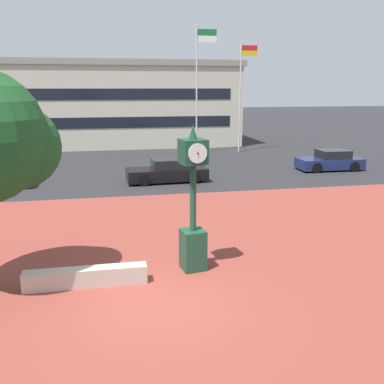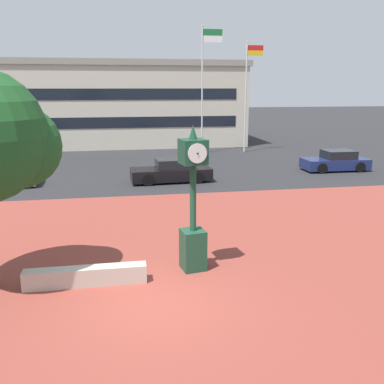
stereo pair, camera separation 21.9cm
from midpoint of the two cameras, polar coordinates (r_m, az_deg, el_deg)
name	(u,v)px [view 1 (the left image)]	position (r m, az deg, el deg)	size (l,w,h in m)	color
ground_plane	(153,302)	(10.92, -5.83, -14.30)	(200.00, 200.00, 0.00)	#262628
plaza_brick_paving	(142,252)	(13.94, -7.13, -7.90)	(44.00, 14.66, 0.01)	brown
planter_wall	(86,277)	(11.89, -14.43, -10.91)	(3.20, 0.40, 0.50)	#ADA393
street_clock	(193,209)	(12.01, -0.39, -2.27)	(0.77, 0.81, 4.15)	#19422D
car_street_near	(168,172)	(23.83, -3.50, 2.73)	(4.49, 1.95, 1.28)	black
car_street_mid	(330,161)	(28.56, 17.71, 3.94)	(4.05, 1.88, 1.28)	navy
flagpole_primary	(199,80)	(34.03, 0.69, 14.64)	(1.60, 0.14, 9.65)	silver
flagpole_secondary	(241,90)	(34.89, 6.42, 13.27)	(1.37, 0.14, 8.54)	silver
civic_building	(106,103)	(42.63, -11.51, 11.57)	(23.68, 13.19, 7.35)	beige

